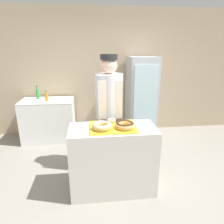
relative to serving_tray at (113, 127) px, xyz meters
The scene contains 14 objects.
ground_plane 0.92m from the serving_tray, ahead, with size 14.00×14.00×0.00m, color gray.
wall_back 2.17m from the serving_tray, 90.00° to the left, with size 8.00×0.06×2.70m.
display_counter 0.47m from the serving_tray, ahead, with size 1.11×0.52×0.91m.
serving_tray is the anchor object (origin of this frame).
donut_light_glaze 0.17m from the serving_tray, 151.99° to the right, with size 0.25×0.25×0.07m.
donut_chocolate_glaze 0.17m from the serving_tray, 28.01° to the right, with size 0.25×0.25×0.07m.
donut_mini_center 0.16m from the serving_tray, 90.00° to the left, with size 0.12×0.12×0.04m.
brownie_back_left 0.19m from the serving_tray, 124.51° to the left, with size 0.08×0.08×0.03m.
brownie_back_right 0.19m from the serving_tray, 55.49° to the left, with size 0.08×0.08×0.03m.
baker_person 0.55m from the serving_tray, 89.23° to the left, with size 0.40×0.40×1.80m.
beverage_fridge 1.91m from the serving_tray, 64.94° to the left, with size 0.57×0.69×1.71m.
chest_freezer 2.14m from the serving_tray, 123.59° to the left, with size 1.05×0.62×0.87m.
bottle_orange 1.99m from the serving_tray, 124.55° to the left, with size 0.06×0.06×0.21m.
bottle_green 2.32m from the serving_tray, 125.76° to the left, with size 0.06×0.06×0.27m.
Camera 1 is at (-0.27, -2.33, 1.87)m, focal length 32.00 mm.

